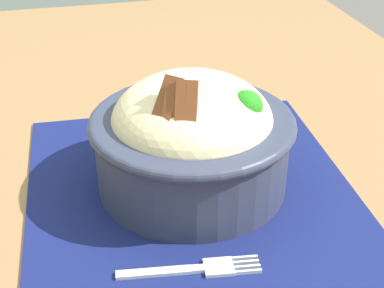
# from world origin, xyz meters

# --- Properties ---
(table) EXTENTS (1.38, 0.93, 0.73)m
(table) POSITION_xyz_m (0.00, 0.00, 0.67)
(table) COLOR olive
(table) RESTS_ON ground_plane
(placemat) EXTENTS (0.41, 0.36, 0.00)m
(placemat) POSITION_xyz_m (0.01, 0.03, 0.73)
(placemat) COLOR #11194C
(placemat) RESTS_ON table
(bowl) EXTENTS (0.21, 0.21, 0.14)m
(bowl) POSITION_xyz_m (-0.01, 0.03, 0.79)
(bowl) COLOR #2D3347
(bowl) RESTS_ON placemat
(fork) EXTENTS (0.03, 0.13, 0.00)m
(fork) POSITION_xyz_m (0.12, 0.01, 0.74)
(fork) COLOR silver
(fork) RESTS_ON placemat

